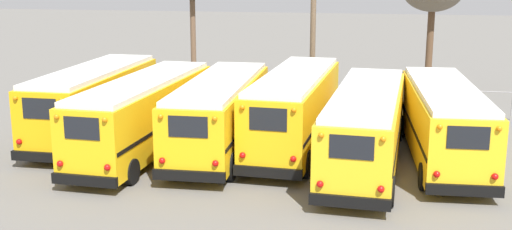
{
  "coord_description": "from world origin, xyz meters",
  "views": [
    {
      "loc": [
        4.76,
        -25.0,
        7.49
      ],
      "look_at": [
        0.0,
        -0.11,
        1.58
      ],
      "focal_mm": 45.0,
      "sensor_mm": 36.0,
      "label": 1
    }
  ],
  "objects_px": {
    "school_bus_4": "(366,125)",
    "school_bus_0": "(95,101)",
    "school_bus_3": "(295,108)",
    "school_bus_5": "(444,120)",
    "school_bus_1": "(145,113)",
    "utility_pole": "(313,29)",
    "school_bus_2": "(220,112)"
  },
  "relations": [
    {
      "from": "school_bus_4",
      "to": "school_bus_0",
      "type": "bearing_deg",
      "value": 170.83
    },
    {
      "from": "school_bus_3",
      "to": "school_bus_5",
      "type": "relative_size",
      "value": 1.01
    },
    {
      "from": "school_bus_0",
      "to": "school_bus_5",
      "type": "bearing_deg",
      "value": -2.37
    },
    {
      "from": "school_bus_1",
      "to": "school_bus_5",
      "type": "height_order",
      "value": "school_bus_1"
    },
    {
      "from": "school_bus_0",
      "to": "school_bus_5",
      "type": "relative_size",
      "value": 0.94
    },
    {
      "from": "school_bus_3",
      "to": "school_bus_5",
      "type": "height_order",
      "value": "school_bus_3"
    },
    {
      "from": "school_bus_5",
      "to": "utility_pole",
      "type": "bearing_deg",
      "value": 123.77
    },
    {
      "from": "school_bus_5",
      "to": "utility_pole",
      "type": "height_order",
      "value": "utility_pole"
    },
    {
      "from": "school_bus_4",
      "to": "school_bus_5",
      "type": "height_order",
      "value": "school_bus_5"
    },
    {
      "from": "school_bus_0",
      "to": "school_bus_3",
      "type": "relative_size",
      "value": 0.93
    },
    {
      "from": "school_bus_1",
      "to": "utility_pole",
      "type": "xyz_separation_m",
      "value": [
        5.74,
        10.18,
        2.55
      ]
    },
    {
      "from": "school_bus_5",
      "to": "school_bus_3",
      "type": "bearing_deg",
      "value": 174.45
    },
    {
      "from": "school_bus_0",
      "to": "school_bus_5",
      "type": "distance_m",
      "value": 14.79
    },
    {
      "from": "school_bus_2",
      "to": "school_bus_5",
      "type": "bearing_deg",
      "value": 2.0
    },
    {
      "from": "school_bus_0",
      "to": "school_bus_3",
      "type": "bearing_deg",
      "value": -0.24
    },
    {
      "from": "school_bus_3",
      "to": "school_bus_2",
      "type": "bearing_deg",
      "value": -163.35
    },
    {
      "from": "school_bus_3",
      "to": "utility_pole",
      "type": "distance_m",
      "value": 8.87
    },
    {
      "from": "school_bus_0",
      "to": "school_bus_4",
      "type": "distance_m",
      "value": 11.97
    },
    {
      "from": "utility_pole",
      "to": "school_bus_1",
      "type": "bearing_deg",
      "value": -119.41
    },
    {
      "from": "school_bus_5",
      "to": "school_bus_1",
      "type": "bearing_deg",
      "value": -174.73
    },
    {
      "from": "school_bus_0",
      "to": "utility_pole",
      "type": "height_order",
      "value": "utility_pole"
    },
    {
      "from": "school_bus_2",
      "to": "school_bus_4",
      "type": "bearing_deg",
      "value": -9.48
    },
    {
      "from": "school_bus_3",
      "to": "school_bus_5",
      "type": "distance_m",
      "value": 5.94
    },
    {
      "from": "school_bus_0",
      "to": "utility_pole",
      "type": "relative_size",
      "value": 1.16
    },
    {
      "from": "school_bus_0",
      "to": "school_bus_1",
      "type": "bearing_deg",
      "value": -29.95
    },
    {
      "from": "school_bus_0",
      "to": "utility_pole",
      "type": "bearing_deg",
      "value": 44.29
    },
    {
      "from": "school_bus_1",
      "to": "school_bus_4",
      "type": "xyz_separation_m",
      "value": [
        8.86,
        -0.2,
        -0.03
      ]
    },
    {
      "from": "school_bus_1",
      "to": "school_bus_3",
      "type": "height_order",
      "value": "school_bus_3"
    },
    {
      "from": "school_bus_5",
      "to": "school_bus_4",
      "type": "bearing_deg",
      "value": -156.35
    },
    {
      "from": "school_bus_1",
      "to": "school_bus_4",
      "type": "distance_m",
      "value": 8.87
    },
    {
      "from": "school_bus_4",
      "to": "school_bus_3",
      "type": "bearing_deg",
      "value": 147.68
    },
    {
      "from": "school_bus_0",
      "to": "school_bus_3",
      "type": "xyz_separation_m",
      "value": [
        8.86,
        -0.04,
        0.05
      ]
    }
  ]
}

